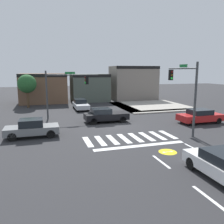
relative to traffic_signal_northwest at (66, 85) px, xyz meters
name	(u,v)px	position (x,y,z in m)	size (l,w,h in m)	color
ground_plane	(113,125)	(3.89, -4.99, -3.64)	(120.00, 120.00, 0.00)	#2B2B2D
crosswalk_near	(130,138)	(3.89, -9.49, -3.64)	(7.19, 2.59, 0.01)	silver
lane_markings	(199,173)	(5.04, -16.41, -3.64)	(6.80, 18.75, 0.01)	white
bike_detector_marking	(168,152)	(5.11, -13.15, -3.64)	(1.19, 1.19, 0.01)	yellow
curb_corner_northeast	(149,106)	(12.38, 4.43, -3.57)	(10.00, 10.60, 0.15)	#9E998E
storefront_row	(92,86)	(5.78, 13.85, -1.00)	(23.55, 6.62, 6.03)	brown
traffic_signal_northwest	(66,85)	(0.00, 0.00, 0.00)	(5.80, 0.32, 5.23)	#383A3D
traffic_signal_southeast	(184,85)	(8.86, -9.05, 0.37)	(0.32, 4.16, 5.91)	#383A3D
car_gray	(32,128)	(-3.50, -6.97, -2.92)	(4.14, 1.72, 1.47)	slate
car_red	(200,116)	(12.60, -6.60, -2.93)	(4.48, 1.94, 1.41)	red
car_black	(105,115)	(3.51, -3.42, -2.92)	(4.45, 1.86, 1.44)	black
car_silver	(81,104)	(2.34, 5.15, -2.94)	(1.73, 4.50, 1.38)	#B7BABF
roadside_tree	(27,84)	(-4.61, 9.01, -0.28)	(2.62, 2.62, 4.71)	#4C3823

